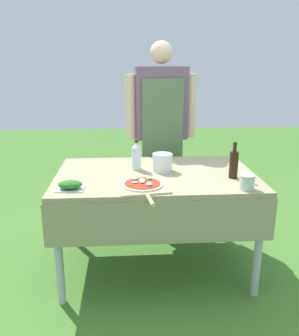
{
  "coord_description": "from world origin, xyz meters",
  "views": [
    {
      "loc": [
        -0.21,
        -2.42,
        1.52
      ],
      "look_at": [
        -0.04,
        0.0,
        0.8
      ],
      "focal_mm": 38.0,
      "sensor_mm": 36.0,
      "label": 1
    }
  ],
  "objects_px": {
    "pizza_on_peel": "(143,186)",
    "mixing_tub": "(162,162)",
    "oil_bottle": "(234,164)",
    "water_bottle": "(136,156)",
    "herb_container": "(70,185)",
    "person_cook": "(161,122)",
    "sauce_jar": "(247,183)",
    "prep_table": "(155,185)"
  },
  "relations": [
    {
      "from": "pizza_on_peel",
      "to": "mixing_tub",
      "type": "height_order",
      "value": "mixing_tub"
    },
    {
      "from": "oil_bottle",
      "to": "mixing_tub",
      "type": "bearing_deg",
      "value": 157.87
    },
    {
      "from": "water_bottle",
      "to": "herb_container",
      "type": "xyz_separation_m",
      "value": [
        -0.43,
        -0.41,
        -0.08
      ]
    },
    {
      "from": "mixing_tub",
      "to": "herb_container",
      "type": "bearing_deg",
      "value": -150.02
    },
    {
      "from": "water_bottle",
      "to": "mixing_tub",
      "type": "distance_m",
      "value": 0.2
    },
    {
      "from": "oil_bottle",
      "to": "mixing_tub",
      "type": "distance_m",
      "value": 0.51
    },
    {
      "from": "pizza_on_peel",
      "to": "herb_container",
      "type": "xyz_separation_m",
      "value": [
        -0.45,
        -0.0,
        0.01
      ]
    },
    {
      "from": "mixing_tub",
      "to": "pizza_on_peel",
      "type": "bearing_deg",
      "value": -114.64
    },
    {
      "from": "person_cook",
      "to": "water_bottle",
      "type": "relative_size",
      "value": 7.58
    },
    {
      "from": "sauce_jar",
      "to": "mixing_tub",
      "type": "bearing_deg",
      "value": 138.88
    },
    {
      "from": "water_bottle",
      "to": "oil_bottle",
      "type": "bearing_deg",
      "value": -20.27
    },
    {
      "from": "water_bottle",
      "to": "sauce_jar",
      "type": "relative_size",
      "value": 2.33
    },
    {
      "from": "water_bottle",
      "to": "sauce_jar",
      "type": "xyz_separation_m",
      "value": [
        0.67,
        -0.48,
        -0.06
      ]
    },
    {
      "from": "oil_bottle",
      "to": "mixing_tub",
      "type": "height_order",
      "value": "oil_bottle"
    },
    {
      "from": "prep_table",
      "to": "sauce_jar",
      "type": "xyz_separation_m",
      "value": [
        0.54,
        -0.37,
        0.13
      ]
    },
    {
      "from": "prep_table",
      "to": "mixing_tub",
      "type": "bearing_deg",
      "value": 44.38
    },
    {
      "from": "person_cook",
      "to": "water_bottle",
      "type": "bearing_deg",
      "value": 65.65
    },
    {
      "from": "herb_container",
      "to": "mixing_tub",
      "type": "relative_size",
      "value": 1.26
    },
    {
      "from": "person_cook",
      "to": "herb_container",
      "type": "height_order",
      "value": "person_cook"
    },
    {
      "from": "prep_table",
      "to": "pizza_on_peel",
      "type": "bearing_deg",
      "value": -109.71
    },
    {
      "from": "oil_bottle",
      "to": "mixing_tub",
      "type": "xyz_separation_m",
      "value": [
        -0.47,
        0.19,
        -0.03
      ]
    },
    {
      "from": "person_cook",
      "to": "mixing_tub",
      "type": "height_order",
      "value": "person_cook"
    },
    {
      "from": "water_bottle",
      "to": "pizza_on_peel",
      "type": "bearing_deg",
      "value": -86.4
    },
    {
      "from": "prep_table",
      "to": "sauce_jar",
      "type": "height_order",
      "value": "sauce_jar"
    },
    {
      "from": "pizza_on_peel",
      "to": "sauce_jar",
      "type": "bearing_deg",
      "value": -14.39
    },
    {
      "from": "prep_table",
      "to": "person_cook",
      "type": "distance_m",
      "value": 0.86
    },
    {
      "from": "prep_table",
      "to": "person_cook",
      "type": "height_order",
      "value": "person_cook"
    },
    {
      "from": "person_cook",
      "to": "herb_container",
      "type": "bearing_deg",
      "value": 53.68
    },
    {
      "from": "pizza_on_peel",
      "to": "water_bottle",
      "type": "height_order",
      "value": "water_bottle"
    },
    {
      "from": "mixing_tub",
      "to": "prep_table",
      "type": "bearing_deg",
      "value": -135.62
    },
    {
      "from": "water_bottle",
      "to": "herb_container",
      "type": "bearing_deg",
      "value": -136.52
    },
    {
      "from": "prep_table",
      "to": "oil_bottle",
      "type": "relative_size",
      "value": 5.71
    },
    {
      "from": "person_cook",
      "to": "oil_bottle",
      "type": "bearing_deg",
      "value": 109.8
    },
    {
      "from": "person_cook",
      "to": "sauce_jar",
      "type": "distance_m",
      "value": 1.25
    },
    {
      "from": "water_bottle",
      "to": "prep_table",
      "type": "bearing_deg",
      "value": -38.36
    },
    {
      "from": "prep_table",
      "to": "person_cook",
      "type": "xyz_separation_m",
      "value": [
        0.11,
        0.78,
        0.34
      ]
    },
    {
      "from": "prep_table",
      "to": "person_cook",
      "type": "bearing_deg",
      "value": 81.77
    },
    {
      "from": "mixing_tub",
      "to": "sauce_jar",
      "type": "xyz_separation_m",
      "value": [
        0.49,
        -0.43,
        -0.02
      ]
    },
    {
      "from": "pizza_on_peel",
      "to": "herb_container",
      "type": "bearing_deg",
      "value": 172.48
    },
    {
      "from": "mixing_tub",
      "to": "sauce_jar",
      "type": "relative_size",
      "value": 1.52
    },
    {
      "from": "oil_bottle",
      "to": "pizza_on_peel",
      "type": "bearing_deg",
      "value": -165.71
    },
    {
      "from": "pizza_on_peel",
      "to": "herb_container",
      "type": "distance_m",
      "value": 0.45
    }
  ]
}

